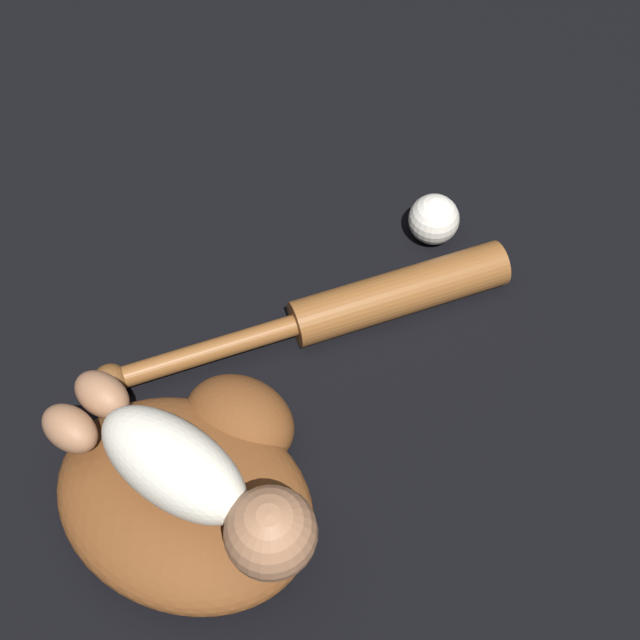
% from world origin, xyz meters
% --- Properties ---
extents(ground_plane, '(6.00, 6.00, 0.00)m').
position_xyz_m(ground_plane, '(0.00, 0.00, 0.00)').
color(ground_plane, black).
extents(baseball_glove, '(0.37, 0.35, 0.09)m').
position_xyz_m(baseball_glove, '(0.06, -0.01, 0.05)').
color(baseball_glove, brown).
rests_on(baseball_glove, ground).
extents(baby_figure, '(0.34, 0.22, 0.10)m').
position_xyz_m(baby_figure, '(0.08, -0.04, 0.14)').
color(baby_figure, silver).
rests_on(baby_figure, baseball_glove).
extents(baseball_bat, '(0.51, 0.33, 0.06)m').
position_xyz_m(baseball_bat, '(0.21, 0.28, 0.03)').
color(baseball_bat, brown).
rests_on(baseball_bat, ground).
extents(baseball, '(0.07, 0.07, 0.07)m').
position_xyz_m(baseball, '(0.29, 0.45, 0.04)').
color(baseball, silver).
rests_on(baseball, ground).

